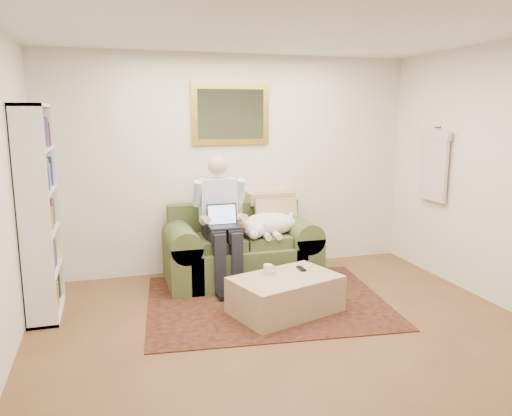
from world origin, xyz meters
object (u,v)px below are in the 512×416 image
bookshelf (39,212)px  sleeping_dog (269,224)px  seated_man (222,223)px  coffee_mug (268,269)px  sofa (241,254)px  ottoman (285,295)px  laptop (223,221)px

bookshelf → sleeping_dog: bearing=8.2°
seated_man → coffee_mug: seated_man is taller
sleeping_dog → bookshelf: (-2.38, -0.34, 0.34)m
sofa → bookshelf: (-2.07, -0.43, 0.70)m
seated_man → ottoman: (0.41, -0.93, -0.54)m
laptop → bookshelf: 1.84m
bookshelf → ottoman: bearing=-16.4°
bookshelf → laptop: bearing=6.4°
laptop → sleeping_dog: 0.59m
laptop → sofa: bearing=41.0°
sofa → ottoman: size_ratio=1.72×
sofa → bookshelf: 2.23m
sleeping_dog → seated_man: bearing=-172.9°
laptop → coffee_mug: laptop is taller
laptop → ottoman: size_ratio=0.33×
coffee_mug → bookshelf: 2.23m
laptop → bookshelf: bookshelf is taller
coffee_mug → bookshelf: bookshelf is taller
seated_man → coffee_mug: size_ratio=14.51×
sleeping_dog → bookshelf: bearing=-171.8°
coffee_mug → bookshelf: bearing=165.5°
laptop → ottoman: laptop is taller
sleeping_dog → ottoman: bearing=-98.8°
sleeping_dog → coffee_mug: 0.96m
laptop → bookshelf: (-1.81, -0.20, 0.24)m
sleeping_dog → coffee_mug: (-0.30, -0.88, -0.25)m
bookshelf → seated_man: bearing=8.5°
sofa → seated_man: size_ratio=1.19×
sofa → bookshelf: bearing=-168.3°
sleeping_dog → bookshelf: size_ratio=0.36×
ottoman → bookshelf: 2.46m
seated_man → bookshelf: bearing=-171.5°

